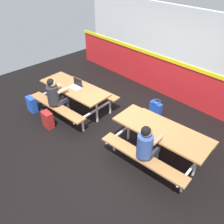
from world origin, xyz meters
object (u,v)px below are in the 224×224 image
object	(u,v)px
picnic_table_left	(74,92)
backpack_dark	(48,120)
tote_bag_bright	(156,108)
picnic_table_right	(161,136)
student_nearer	(56,95)
satchel_spare	(32,104)
laptop_silver	(76,85)
student_further	(147,145)

from	to	relation	value
picnic_table_left	backpack_dark	xyz separation A→B (m)	(0.13, -0.96, -0.36)
backpack_dark	tote_bag_bright	world-z (taller)	backpack_dark
tote_bag_bright	picnic_table_left	bearing A→B (deg)	-138.80
picnic_table_right	student_nearer	distance (m)	2.82
satchel_spare	student_nearer	bearing A→B (deg)	23.52
picnic_table_right	satchel_spare	distance (m)	3.68
laptop_silver	satchel_spare	size ratio (longest dim) A/B	0.77
picnic_table_right	student_further	xyz separation A→B (m)	(0.07, -0.55, 0.13)
student_further	satchel_spare	xyz separation A→B (m)	(-3.55, -0.59, -0.49)
picnic_table_left	satchel_spare	bearing A→B (deg)	-131.42
student_nearer	satchel_spare	distance (m)	0.99
picnic_table_right	backpack_dark	bearing A→B (deg)	-154.93
picnic_table_left	satchel_spare	size ratio (longest dim) A/B	4.73
picnic_table_right	student_further	bearing A→B (deg)	-82.71
student_further	picnic_table_right	bearing A→B (deg)	97.29
laptop_silver	tote_bag_bright	size ratio (longest dim) A/B	0.79
student_nearer	student_further	size ratio (longest dim) A/B	1.00
picnic_table_left	student_nearer	bearing A→B (deg)	-90.95
picnic_table_left	student_nearer	distance (m)	0.57
satchel_spare	picnic_table_left	bearing A→B (deg)	48.58
student_nearer	student_further	xyz separation A→B (m)	(2.77, 0.25, 0.00)
student_further	laptop_silver	distance (m)	2.73
picnic_table_right	satchel_spare	world-z (taller)	picnic_table_right
picnic_table_left	picnic_table_right	distance (m)	2.70
picnic_table_left	tote_bag_bright	size ratio (longest dim) A/B	4.84
student_nearer	backpack_dark	xyz separation A→B (m)	(0.14, -0.40, -0.49)
picnic_table_right	student_further	world-z (taller)	student_further
laptop_silver	tote_bag_bright	xyz separation A→B (m)	(1.62, 1.42, -0.59)
picnic_table_left	satchel_spare	distance (m)	1.26
picnic_table_left	picnic_table_right	bearing A→B (deg)	5.08
student_further	tote_bag_bright	bearing A→B (deg)	121.69
student_further	laptop_silver	bearing A→B (deg)	172.52
student_nearer	tote_bag_bright	bearing A→B (deg)	50.31
picnic_table_right	satchel_spare	xyz separation A→B (m)	(-3.48, -1.14, -0.36)
picnic_table_right	backpack_dark	world-z (taller)	picnic_table_right
picnic_table_left	laptop_silver	size ratio (longest dim) A/B	6.15
student_nearer	tote_bag_bright	xyz separation A→B (m)	(1.67, 2.02, -0.51)
student_nearer	backpack_dark	distance (m)	0.65
laptop_silver	backpack_dark	size ratio (longest dim) A/B	0.77
picnic_table_left	student_nearer	xyz separation A→B (m)	(-0.01, -0.56, 0.13)
student_further	satchel_spare	bearing A→B (deg)	-170.60
picnic_table_right	student_further	distance (m)	0.57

